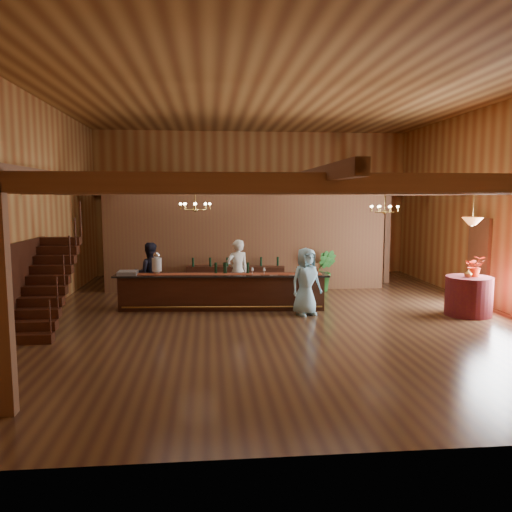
{
  "coord_description": "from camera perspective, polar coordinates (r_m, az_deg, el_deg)",
  "views": [
    {
      "loc": [
        -1.71,
        -12.42,
        3.0
      ],
      "look_at": [
        -0.48,
        0.54,
        1.46
      ],
      "focal_mm": 35.0,
      "sensor_mm": 36.0,
      "label": 1
    }
  ],
  "objects": [
    {
      "name": "partition_wall",
      "position": [
        16.03,
        -1.06,
        1.54
      ],
      "size": [
        9.0,
        0.18,
        3.1
      ],
      "primitive_type": "cube",
      "color": "brown",
      "rests_on": "floor"
    },
    {
      "name": "wall_right",
      "position": [
        14.62,
        26.52,
        5.05
      ],
      "size": [
        0.1,
        14.0,
        5.5
      ],
      "primitive_type": "cube",
      "color": "#B58543",
      "rests_on": "floor"
    },
    {
      "name": "bar_bottle_2",
      "position": [
        13.46,
        -3.51,
        -1.38
      ],
      "size": [
        0.07,
        0.07,
        0.3
      ],
      "primitive_type": "cylinder",
      "color": "black",
      "rests_on": "tasting_bar"
    },
    {
      "name": "pendant_lamp",
      "position": [
        13.63,
        23.49,
        3.66
      ],
      "size": [
        0.52,
        0.52,
        0.9
      ],
      "color": "#AA833B",
      "rests_on": "beam_grid"
    },
    {
      "name": "bar_bottle_3",
      "position": [
        13.45,
        -0.95,
        -1.38
      ],
      "size": [
        0.07,
        0.07,
        0.3
      ],
      "primitive_type": "cylinder",
      "color": "black",
      "rests_on": "tasting_bar"
    },
    {
      "name": "staff_second",
      "position": [
        14.31,
        -12.06,
        -1.97
      ],
      "size": [
        0.95,
        0.79,
        1.75
      ],
      "primitive_type": "imported",
      "rotation": [
        0.0,
        0.0,
        3.31
      ],
      "color": "black",
      "rests_on": "floor"
    },
    {
      "name": "staircase",
      "position": [
        12.43,
        -22.88,
        -3.06
      ],
      "size": [
        1.0,
        2.8,
        2.0
      ],
      "color": "#3D1D11",
      "rests_on": "floor"
    },
    {
      "name": "wall_left",
      "position": [
        13.15,
        -24.56,
        5.04
      ],
      "size": [
        0.1,
        14.0,
        5.5
      ],
      "primitive_type": "cube",
      "color": "#B58543",
      "rests_on": "floor"
    },
    {
      "name": "glass_rack_tray",
      "position": [
        13.68,
        -14.45,
        -1.88
      ],
      "size": [
        0.5,
        0.5,
        0.1
      ],
      "primitive_type": "cube",
      "color": "gray",
      "rests_on": "tasting_bar"
    },
    {
      "name": "guest",
      "position": [
        12.78,
        5.74,
        -2.92
      ],
      "size": [
        0.99,
        0.83,
        1.73
      ],
      "primitive_type": "imported",
      "rotation": [
        0.0,
        0.0,
        0.38
      ],
      "color": "#98D4E8",
      "rests_on": "floor"
    },
    {
      "name": "support_posts",
      "position": [
        12.13,
        2.73,
        0.1
      ],
      "size": [
        9.2,
        10.2,
        3.2
      ],
      "color": "brown",
      "rests_on": "floor"
    },
    {
      "name": "floor_plant",
      "position": [
        16.12,
        7.8,
        -1.65
      ],
      "size": [
        0.88,
        0.79,
        1.34
      ],
      "primitive_type": "imported",
      "rotation": [
        0.0,
        0.0,
        -0.31
      ],
      "color": "#266F26",
      "rests_on": "floor"
    },
    {
      "name": "bar_bottle_0",
      "position": [
        13.47,
        -4.62,
        -1.38
      ],
      "size": [
        0.07,
        0.07,
        0.3
      ],
      "primitive_type": "cylinder",
      "color": "black",
      "rests_on": "tasting_bar"
    },
    {
      "name": "bartender",
      "position": [
        14.24,
        -2.13,
        -1.74
      ],
      "size": [
        0.76,
        0.62,
        1.81
      ],
      "primitive_type": "imported",
      "rotation": [
        0.0,
        0.0,
        3.46
      ],
      "color": "white",
      "rests_on": "floor"
    },
    {
      "name": "raffle_drum",
      "position": [
        13.41,
        6.5,
        -1.33
      ],
      "size": [
        0.34,
        0.24,
        0.3
      ],
      "color": "#925E35",
      "rests_on": "tasting_bar"
    },
    {
      "name": "bar_bottle_1",
      "position": [
        13.46,
        -3.61,
        -1.38
      ],
      "size": [
        0.07,
        0.07,
        0.3
      ],
      "primitive_type": "cylinder",
      "color": "black",
      "rests_on": "tasting_bar"
    },
    {
      "name": "beam_grid",
      "position": [
        13.04,
        2.14,
        7.79
      ],
      "size": [
        11.9,
        13.9,
        0.39
      ],
      "color": "brown",
      "rests_on": "wall_left"
    },
    {
      "name": "round_table",
      "position": [
        13.85,
        23.13,
        -4.23
      ],
      "size": [
        1.15,
        1.15,
        0.99
      ],
      "primitive_type": "cylinder",
      "color": "maroon",
      "rests_on": "floor"
    },
    {
      "name": "table_vase",
      "position": [
        13.64,
        23.1,
        -1.59
      ],
      "size": [
        0.21,
        0.21,
        0.32
      ],
      "primitive_type": "imported",
      "rotation": [
        0.0,
        0.0,
        -0.39
      ],
      "color": "#AA833B",
      "rests_on": "round_table"
    },
    {
      "name": "tasting_bar",
      "position": [
        13.46,
        -3.92,
        -4.06
      ],
      "size": [
        5.75,
        1.15,
        0.96
      ],
      "rotation": [
        0.0,
        0.0,
        -0.07
      ],
      "color": "#3D1D11",
      "rests_on": "floor"
    },
    {
      "name": "chandelier_left",
      "position": [
        13.23,
        -6.96,
        5.7
      ],
      "size": [
        0.8,
        0.8,
        0.58
      ],
      "color": "#AA833B",
      "rests_on": "beam_grid"
    },
    {
      "name": "beverage_dispenser",
      "position": [
        13.58,
        -11.28,
        -0.85
      ],
      "size": [
        0.26,
        0.26,
        0.6
      ],
      "color": "silver",
      "rests_on": "tasting_bar"
    },
    {
      "name": "table_flowers",
      "position": [
        13.81,
        23.74,
        -1.07
      ],
      "size": [
        0.6,
        0.56,
        0.54
      ],
      "primitive_type": "imported",
      "rotation": [
        0.0,
        0.0,
        -0.37
      ],
      "color": "red",
      "rests_on": "round_table"
    },
    {
      "name": "window_right_back",
      "position": [
        15.52,
        24.19,
        0.78
      ],
      "size": [
        0.12,
        1.05,
        1.75
      ],
      "primitive_type": "cube",
      "color": "white",
      "rests_on": "wall_right"
    },
    {
      "name": "chandelier_right",
      "position": [
        14.39,
        14.47,
        5.28
      ],
      "size": [
        0.8,
        0.8,
        0.67
      ],
      "color": "#AA833B",
      "rests_on": "beam_grid"
    },
    {
      "name": "backroom_boxes",
      "position": [
        18.15,
        -0.89,
        -1.09
      ],
      "size": [
        4.1,
        0.6,
        1.1
      ],
      "color": "#3D1D11",
      "rests_on": "floor"
    },
    {
      "name": "floor",
      "position": [
        12.89,
        2.37,
        -6.73
      ],
      "size": [
        14.0,
        14.0,
        0.0
      ],
      "primitive_type": "plane",
      "color": "brown",
      "rests_on": "ground"
    },
    {
      "name": "wall_back",
      "position": [
        19.5,
        -0.38,
        6.0
      ],
      "size": [
        12.0,
        0.1,
        5.5
      ],
      "primitive_type": "cube",
      "color": "#B58543",
      "rests_on": "floor"
    },
    {
      "name": "wall_front",
      "position": [
        5.69,
        12.1,
        4.07
      ],
      "size": [
        12.0,
        0.1,
        5.5
      ],
      "primitive_type": "cube",
      "color": "#B58543",
      "rests_on": "floor"
    },
    {
      "name": "backbar_shelf",
      "position": [
        15.65,
        -2.32,
        -2.73
      ],
      "size": [
        3.09,
        0.98,
        0.86
      ],
      "primitive_type": "cube",
      "rotation": [
        0.0,
        0.0,
        -0.17
      ],
      "color": "#3D1D11",
      "rests_on": "floor"
    },
    {
      "name": "ceiling",
      "position": [
        12.79,
        2.5,
        18.0
      ],
      "size": [
        14.0,
        14.0,
        0.0
      ],
      "primitive_type": "plane",
      "rotation": [
        3.14,
        0.0,
        0.0
      ],
      "color": "#AE7B3B",
      "rests_on": "wall_back"
    }
  ]
}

